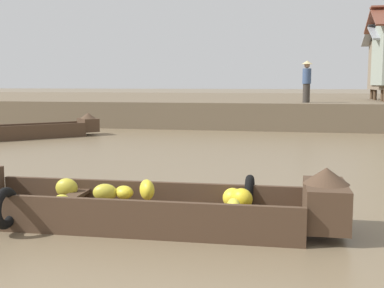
{
  "coord_description": "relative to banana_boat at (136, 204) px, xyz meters",
  "views": [
    {
      "loc": [
        1.87,
        -1.53,
        1.85
      ],
      "look_at": [
        0.18,
        6.75,
        0.8
      ],
      "focal_mm": 46.04,
      "sensor_mm": 36.0,
      "label": 1
    }
  ],
  "objects": [
    {
      "name": "banana_boat",
      "position": [
        0.0,
        0.0,
        0.0
      ],
      "size": [
        5.4,
        1.95,
        0.83
      ],
      "color": "#473323",
      "rests_on": "ground"
    },
    {
      "name": "vendor_person",
      "position": [
        2.51,
        14.22,
        1.73
      ],
      "size": [
        0.44,
        0.44,
        1.66
      ],
      "color": "#332D28",
      "rests_on": "riverbank_strip"
    },
    {
      "name": "ground_plane",
      "position": [
        0.11,
        5.5,
        -0.27
      ],
      "size": [
        300.0,
        300.0,
        0.0
      ],
      "primitive_type": "plane",
      "color": "#726047"
    },
    {
      "name": "riverbank_strip",
      "position": [
        0.11,
        23.02,
        0.27
      ],
      "size": [
        160.0,
        20.0,
        1.08
      ],
      "primitive_type": "cube",
      "color": "brown",
      "rests_on": "ground"
    },
    {
      "name": "cargo_boat_upstream",
      "position": [
        -6.74,
        9.0,
        0.0
      ],
      "size": [
        3.98,
        4.0,
        0.79
      ],
      "color": "#473323",
      "rests_on": "ground"
    }
  ]
}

